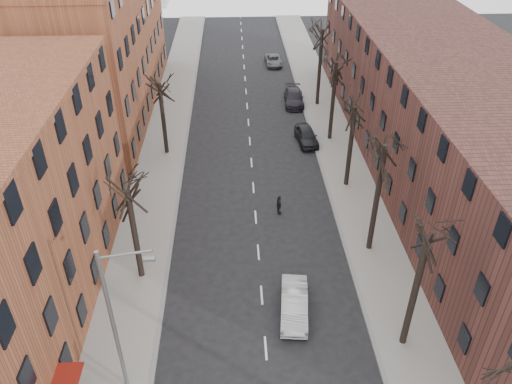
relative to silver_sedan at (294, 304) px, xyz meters
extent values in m
cube|color=gray|center=(-9.82, 20.50, -0.65)|extent=(4.00, 90.00, 0.15)
cube|color=gray|center=(6.18, 20.50, -0.65)|extent=(4.00, 90.00, 0.15)
cube|color=brown|center=(-17.82, 29.50, 6.28)|extent=(12.00, 28.00, 14.00)
cube|color=#512B25|center=(14.18, 15.50, 4.28)|extent=(12.00, 50.00, 10.00)
cylinder|color=slate|center=(-9.02, -4.50, 3.78)|extent=(0.20, 0.20, 9.00)
cylinder|color=slate|center=(-7.92, -4.50, 8.08)|extent=(2.39, 0.12, 0.46)
cube|color=slate|center=(-6.92, -4.50, 7.78)|extent=(0.50, 0.22, 0.14)
imported|color=#B1B4B8|center=(0.00, 0.00, 0.00)|extent=(1.98, 4.53, 1.45)
imported|color=black|center=(3.48, 20.99, 0.01)|extent=(2.14, 4.43, 1.46)
imported|color=black|center=(3.27, 29.89, -0.01)|extent=(2.17, 4.99, 1.43)
imported|color=#55585C|center=(1.98, 42.12, -0.14)|extent=(2.17, 4.31, 1.17)
imported|color=black|center=(-0.06, 9.88, 0.06)|extent=(0.53, 0.97, 1.57)
camera|label=1|loc=(-3.19, -20.34, 21.75)|focal=35.00mm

